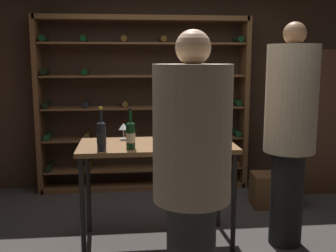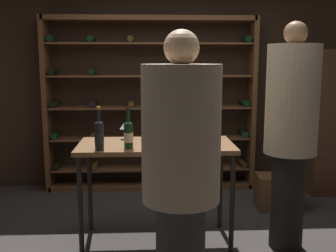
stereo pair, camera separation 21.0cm
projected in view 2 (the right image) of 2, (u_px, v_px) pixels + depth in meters
The scene contains 11 objects.
ground_plane at pixel (182, 245), 3.68m from camera, with size 9.83×9.83×0.00m, color #383330.
back_wall at pixel (170, 82), 5.34m from camera, with size 5.04×0.10×2.75m, color #332319.
wine_rack at pixel (150, 105), 5.17m from camera, with size 2.68×0.32×2.20m.
tasting_table at pixel (156, 154), 3.63m from camera, with size 1.39×0.66×0.93m.
person_host_in_suit at pixel (181, 166), 2.53m from camera, with size 0.49×0.49×1.85m.
person_guest_blue_shirt at pixel (291, 126), 3.48m from camera, with size 0.45×0.45×1.99m.
wine_crate at pixel (278, 192), 4.57m from camera, with size 0.48×0.34×0.38m, color brown.
display_cabinet at pixel (328, 123), 4.98m from camera, with size 0.44×0.36×1.79m, color #4C2D1E.
wine_bottle_amber_reserve at pixel (128, 134), 3.40m from camera, with size 0.08×0.08×0.35m.
wine_bottle_black_capsule at pixel (99, 135), 3.33m from camera, with size 0.08×0.08×0.37m.
wine_glass_stemmed_center at pixel (124, 127), 3.82m from camera, with size 0.09×0.09×0.15m.
Camera 2 is at (-0.30, -3.44, 1.68)m, focal length 43.16 mm.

